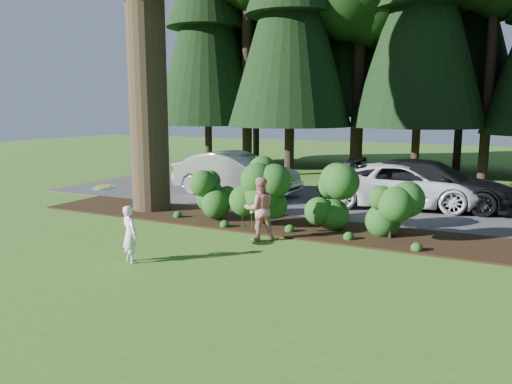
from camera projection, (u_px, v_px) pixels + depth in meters
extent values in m
plane|color=#39651D|center=(217.00, 253.00, 11.78)|extent=(80.00, 80.00, 0.00)
cube|color=black|center=(274.00, 224.00, 14.64)|extent=(16.00, 2.50, 0.05)
cube|color=#38383A|center=(322.00, 201.00, 18.39)|extent=(22.00, 6.00, 0.03)
cylinder|color=black|center=(146.00, 25.00, 15.82)|extent=(1.24, 1.24, 12.00)
sphere|color=#204314|center=(215.00, 198.00, 15.38)|extent=(1.08, 1.08, 1.08)
cylinder|color=black|center=(215.00, 214.00, 15.46)|extent=(0.08, 0.08, 0.30)
sphere|color=#204314|center=(264.00, 195.00, 14.36)|extent=(1.35, 1.35, 1.35)
cylinder|color=black|center=(264.00, 221.00, 14.49)|extent=(0.08, 0.08, 0.30)
sphere|color=#204314|center=(327.00, 202.00, 13.84)|extent=(1.26, 1.26, 1.26)
cylinder|color=black|center=(327.00, 225.00, 13.96)|extent=(0.08, 0.08, 0.30)
sphere|color=#204314|center=(391.00, 213.00, 12.89)|extent=(1.17, 1.17, 1.17)
cylinder|color=black|center=(390.00, 234.00, 12.98)|extent=(0.08, 0.08, 0.30)
cylinder|color=#204314|center=(242.00, 220.00, 14.12)|extent=(0.01, 0.01, 0.50)
sphere|color=white|center=(242.00, 211.00, 14.08)|extent=(0.09, 0.09, 0.09)
cylinder|color=#204314|center=(252.00, 222.00, 13.99)|extent=(0.01, 0.01, 0.50)
sphere|color=white|center=(252.00, 212.00, 13.94)|extent=(0.09, 0.09, 0.09)
cylinder|color=#204314|center=(261.00, 223.00, 13.86)|extent=(0.01, 0.01, 0.50)
sphere|color=white|center=(261.00, 213.00, 13.81)|extent=(0.09, 0.09, 0.09)
cylinder|color=black|center=(200.00, 80.00, 27.51)|extent=(0.50, 0.50, 9.80)
cone|color=black|center=(199.00, 28.00, 27.04)|extent=(6.16, 6.16, 10.50)
cylinder|color=black|center=(244.00, 86.00, 26.90)|extent=(0.50, 0.50, 9.10)
cylinder|color=black|center=(299.00, 72.00, 25.89)|extent=(0.50, 0.50, 10.50)
cone|color=black|center=(300.00, 11.00, 25.39)|extent=(6.60, 6.60, 11.25)
cylinder|color=black|center=(346.00, 87.00, 23.39)|extent=(0.50, 0.50, 8.75)
cylinder|color=black|center=(417.00, 59.00, 22.73)|extent=(0.50, 0.50, 11.20)
cylinder|color=black|center=(489.00, 78.00, 22.43)|extent=(0.50, 0.50, 9.45)
cylinder|color=black|center=(260.00, 72.00, 30.69)|extent=(0.50, 0.50, 11.20)
cone|color=black|center=(260.00, 17.00, 30.16)|extent=(7.04, 7.04, 12.00)
cylinder|color=black|center=(344.00, 74.00, 27.87)|extent=(0.50, 0.50, 10.50)
cone|color=black|center=(346.00, 18.00, 27.37)|extent=(6.60, 6.60, 11.25)
cylinder|color=black|center=(462.00, 58.00, 25.97)|extent=(0.50, 0.50, 11.90)
imported|color=#B0B1B5|center=(235.00, 173.00, 19.50)|extent=(5.15, 2.04, 1.67)
imported|color=white|center=(403.00, 185.00, 17.12)|extent=(5.73, 3.40, 1.49)
imported|color=black|center=(429.00, 184.00, 17.08)|extent=(5.58, 2.36, 1.61)
imported|color=white|center=(130.00, 234.00, 11.04)|extent=(0.55, 0.46, 1.28)
imported|color=red|center=(260.00, 209.00, 12.88)|extent=(1.02, 0.99, 1.65)
cylinder|color=teal|center=(104.00, 187.00, 11.43)|extent=(0.51, 0.51, 0.08)
cylinder|color=orange|center=(104.00, 187.00, 11.43)|extent=(0.36, 0.36, 0.06)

